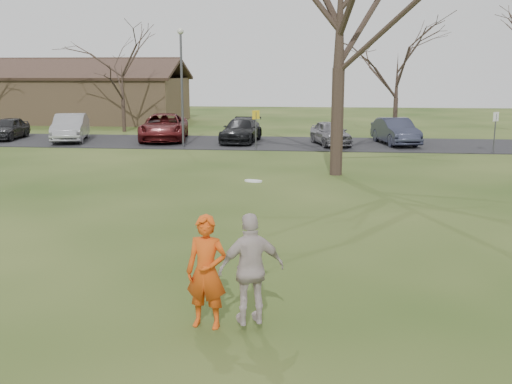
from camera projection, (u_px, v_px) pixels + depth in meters
The scene contains 15 objects.
ground at pixel (228, 338), 9.15m from camera, with size 120.00×120.00×0.00m, color #1E380F.
parking_strip at pixel (296, 143), 33.48m from camera, with size 62.00×6.50×0.04m, color black.
player_defender at pixel (207, 272), 9.38m from camera, with size 0.68×0.44×1.86m, color #D24911.
car_0 at pixel (8, 128), 35.27m from camera, with size 1.55×3.86×1.32m, color #242426.
car_1 at pixel (70, 127), 34.33m from camera, with size 1.67×4.79×1.58m, color gray.
car_2 at pixel (164, 127), 34.64m from camera, with size 2.60×5.65×1.57m, color #561416.
car_3 at pixel (241, 130), 33.85m from camera, with size 1.89×4.64×1.35m, color black.
car_4 at pixel (330, 133), 32.58m from camera, with size 1.56×3.89×1.33m, color gray.
car_5 at pixel (396, 131), 32.81m from camera, with size 1.54×4.42×1.46m, color #2A2E40.
catching_play at pixel (251, 269), 9.19m from camera, with size 1.14×0.80×2.32m.
building at pixel (59, 98), 47.90m from camera, with size 20.60×8.50×5.14m.
lamp_post at pixel (182, 73), 30.89m from camera, with size 0.34×0.34×6.27m.
sign_yellow at pixel (256, 122), 30.48m from camera, with size 0.35×0.35×2.08m.
sign_white at pixel (495, 125), 29.19m from camera, with size 0.35×0.35×2.08m.
small_tree_row at pixel (370, 74), 37.14m from camera, with size 55.00×5.90×8.50m.
Camera 1 is at (1.37, -8.40, 4.08)m, focal length 41.20 mm.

